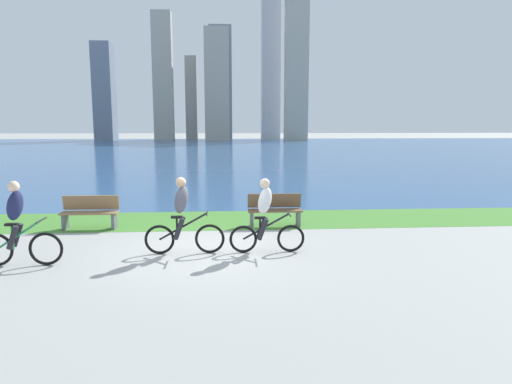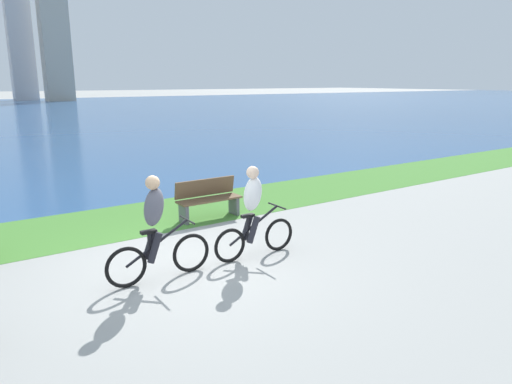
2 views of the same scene
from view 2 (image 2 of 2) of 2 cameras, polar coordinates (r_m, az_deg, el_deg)
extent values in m
plane|color=#9E9E99|center=(8.05, -9.30, -9.24)|extent=(300.00, 300.00, 0.00)
cube|color=#478433|center=(10.92, -16.55, -3.49)|extent=(120.00, 2.70, 0.01)
torus|color=black|center=(8.68, 2.80, -5.21)|extent=(0.61, 0.06, 0.61)
torus|color=black|center=(8.12, -3.21, -6.55)|extent=(0.61, 0.06, 0.61)
cylinder|color=black|center=(8.29, -0.25, -4.08)|extent=(1.03, 0.04, 0.60)
cylinder|color=black|center=(8.23, -1.02, -4.57)|extent=(0.04, 0.04, 0.46)
cube|color=black|center=(8.16, -1.03, -2.91)|extent=(0.24, 0.10, 0.05)
cylinder|color=black|center=(8.49, 2.57, -1.71)|extent=(0.03, 0.52, 0.03)
ellipsoid|color=white|center=(8.12, -0.41, -0.22)|extent=(0.40, 0.36, 0.65)
sphere|color=beige|center=(8.04, -0.42, 2.41)|extent=(0.22, 0.22, 0.22)
cylinder|color=#26262D|center=(8.34, -1.09, -4.28)|extent=(0.27, 0.11, 0.49)
cylinder|color=#26262D|center=(8.18, -0.32, -4.63)|extent=(0.27, 0.11, 0.49)
torus|color=black|center=(7.80, -7.94, -7.37)|extent=(0.65, 0.06, 0.65)
torus|color=black|center=(7.42, -15.58, -8.86)|extent=(0.65, 0.06, 0.65)
cylinder|color=black|center=(7.49, -11.94, -6.10)|extent=(1.06, 0.04, 0.61)
cylinder|color=black|center=(7.46, -12.91, -6.64)|extent=(0.04, 0.04, 0.48)
cube|color=black|center=(7.37, -13.02, -4.76)|extent=(0.24, 0.10, 0.05)
cylinder|color=black|center=(7.60, -8.42, -3.38)|extent=(0.03, 0.52, 0.03)
ellipsoid|color=#595966|center=(7.30, -12.38, -1.79)|extent=(0.40, 0.36, 0.65)
sphere|color=#D8AD84|center=(7.22, -12.53, 1.13)|extent=(0.22, 0.22, 0.22)
cylinder|color=#26262D|center=(7.56, -12.81, -6.22)|extent=(0.27, 0.11, 0.49)
cylinder|color=#26262D|center=(7.38, -12.24, -6.67)|extent=(0.27, 0.11, 0.49)
cube|color=brown|center=(10.66, -5.71, -0.91)|extent=(1.50, 0.45, 0.04)
cube|color=brown|center=(10.77, -6.24, 0.59)|extent=(1.50, 0.11, 0.40)
cube|color=#595960|center=(11.03, -2.71, -1.58)|extent=(0.08, 0.37, 0.45)
cube|color=#595960|center=(10.43, -8.82, -2.60)|extent=(0.08, 0.37, 0.45)
cube|color=#B7B7BC|center=(85.37, -27.23, 19.39)|extent=(3.49, 2.99, 27.99)
cube|color=#ADA899|center=(80.89, -23.61, 19.34)|extent=(4.00, 3.09, 25.74)
camera|label=1|loc=(4.64, 95.32, -4.93)|focal=31.34mm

